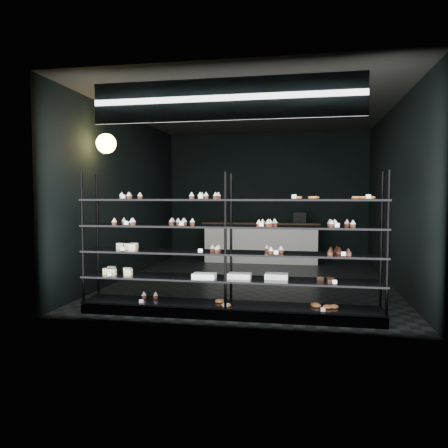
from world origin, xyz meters
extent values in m
cube|color=black|center=(0.00, 0.00, 0.01)|extent=(5.00, 6.00, 0.01)
cube|color=black|center=(0.00, 0.00, 3.20)|extent=(5.00, 6.00, 0.01)
cube|color=black|center=(0.00, 3.00, 1.60)|extent=(5.00, 0.01, 3.20)
cube|color=black|center=(0.00, -3.00, 1.60)|extent=(5.00, 0.01, 3.20)
cube|color=black|center=(-2.50, 0.00, 1.60)|extent=(0.01, 6.00, 3.20)
cube|color=black|center=(2.50, 0.00, 1.60)|extent=(0.01, 6.00, 3.20)
cube|color=black|center=(-0.03, -2.45, 0.06)|extent=(4.00, 0.50, 0.12)
cylinder|color=black|center=(-2.00, -2.67, 0.99)|extent=(0.04, 0.04, 1.85)
cylinder|color=black|center=(-2.00, -2.23, 0.99)|extent=(0.04, 0.04, 1.85)
cylinder|color=black|center=(-0.03, -2.67, 0.99)|extent=(0.04, 0.04, 1.85)
cylinder|color=black|center=(-0.03, -2.23, 0.99)|extent=(0.04, 0.04, 1.85)
cylinder|color=black|center=(1.94, -2.67, 0.99)|extent=(0.04, 0.04, 1.85)
cylinder|color=black|center=(1.94, -2.23, 0.99)|extent=(0.04, 0.04, 1.85)
cube|color=black|center=(-0.03, -2.45, 0.15)|extent=(4.00, 0.50, 0.03)
cube|color=black|center=(-0.03, -2.45, 0.50)|extent=(4.00, 0.50, 0.02)
cube|color=black|center=(-0.03, -2.45, 0.85)|extent=(4.00, 0.50, 0.02)
cube|color=black|center=(-0.03, -2.45, 1.20)|extent=(4.00, 0.50, 0.02)
cube|color=black|center=(-0.03, -2.45, 1.55)|extent=(4.00, 0.50, 0.02)
cube|color=white|center=(-1.41, -2.63, 1.59)|extent=(0.06, 0.04, 0.06)
cube|color=white|center=(-0.36, -2.63, 1.59)|extent=(0.06, 0.04, 0.06)
cube|color=white|center=(0.86, -2.63, 1.59)|extent=(0.05, 0.04, 0.06)
cube|color=white|center=(1.66, -2.63, 1.59)|extent=(0.06, 0.04, 0.06)
cube|color=white|center=(-1.44, -2.63, 1.24)|extent=(0.06, 0.04, 0.06)
cube|color=white|center=(-0.66, -2.63, 1.24)|extent=(0.05, 0.04, 0.06)
cube|color=white|center=(0.45, -2.63, 1.24)|extent=(0.06, 0.04, 0.06)
cube|color=white|center=(1.39, -2.63, 1.24)|extent=(0.06, 0.04, 0.06)
cube|color=white|center=(-1.49, -2.63, 0.89)|extent=(0.06, 0.04, 0.06)
cube|color=white|center=(-0.34, -2.63, 0.89)|extent=(0.06, 0.04, 0.06)
cube|color=white|center=(0.58, -2.63, 0.89)|extent=(0.05, 0.04, 0.06)
cube|color=white|center=(1.41, -2.63, 0.89)|extent=(0.06, 0.04, 0.06)
cube|color=white|center=(-1.60, -2.63, 0.54)|extent=(0.06, 0.04, 0.06)
cube|color=white|center=(1.28, -2.63, 0.54)|extent=(0.06, 0.04, 0.06)
cube|color=white|center=(-1.18, -2.63, 0.19)|extent=(0.06, 0.04, 0.06)
cube|color=white|center=(0.01, -2.63, 0.19)|extent=(0.05, 0.04, 0.06)
cube|color=white|center=(1.20, -2.63, 0.19)|extent=(0.06, 0.04, 0.06)
cube|color=#0B1439|center=(0.00, -2.92, 2.75)|extent=(3.20, 0.04, 0.45)
cube|color=white|center=(0.00, -2.94, 2.75)|extent=(3.30, 0.02, 0.50)
cylinder|color=black|center=(-2.20, -1.49, 2.89)|extent=(0.01, 0.01, 0.57)
sphere|color=#F8BD56|center=(-2.20, -1.49, 2.45)|extent=(0.31, 0.31, 0.31)
cube|color=white|center=(-0.08, 2.50, 0.46)|extent=(2.71, 0.60, 0.92)
cube|color=black|center=(-0.08, 2.50, 0.95)|extent=(2.81, 0.65, 0.06)
cube|color=black|center=(0.85, 2.50, 1.10)|extent=(0.30, 0.30, 0.25)
camera|label=1|loc=(0.95, -8.11, 1.58)|focal=35.00mm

